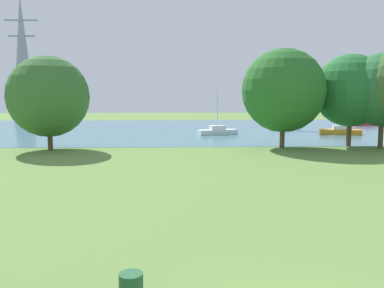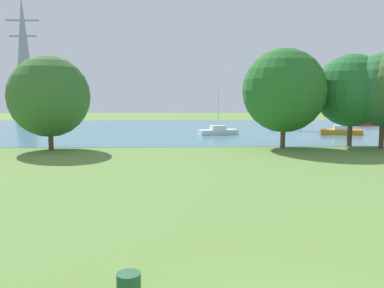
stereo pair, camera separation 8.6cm
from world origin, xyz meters
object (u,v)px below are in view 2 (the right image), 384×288
at_px(tree_west_far, 49,97).
at_px(sailboat_gray, 285,124).
at_px(tree_west_near, 384,90).
at_px(tree_east_near, 284,91).
at_px(tree_east_far, 352,91).
at_px(sailboat_orange, 341,131).
at_px(sailboat_red, 368,123).
at_px(electricity_pylon, 24,58).
at_px(sailboat_white, 218,131).

bearing_deg(tree_west_far, sailboat_gray, 42.18).
bearing_deg(sailboat_gray, tree_west_near, -84.43).
height_order(tree_east_near, tree_east_far, tree_east_near).
xyz_separation_m(sailboat_orange, tree_west_near, (-1.41, -12.67, 4.85)).
xyz_separation_m(sailboat_red, electricity_pylon, (-60.28, 19.13, 11.54)).
relative_size(sailboat_gray, tree_east_far, 0.76).
xyz_separation_m(sailboat_white, sailboat_red, (25.05, 13.83, 0.03)).
xyz_separation_m(sailboat_white, tree_west_near, (13.70, -12.97, 4.86)).
xyz_separation_m(tree_west_far, electricity_pylon, (-19.15, 46.09, 7.32)).
bearing_deg(sailboat_white, electricity_pylon, 136.91).
bearing_deg(sailboat_white, tree_east_far, -45.77).
distance_m(sailboat_gray, tree_east_near, 25.47).
relative_size(sailboat_orange, sailboat_red, 0.78).
relative_size(sailboat_red, tree_west_near, 0.88).
distance_m(sailboat_white, tree_west_near, 19.48).
distance_m(sailboat_gray, sailboat_white, 16.25).
bearing_deg(tree_east_near, electricity_pylon, 131.36).
relative_size(sailboat_gray, electricity_pylon, 0.27).
relative_size(sailboat_gray, sailboat_red, 0.86).
bearing_deg(sailboat_white, tree_west_far, -140.77).
xyz_separation_m(sailboat_orange, tree_east_near, (-10.34, -12.17, 4.77)).
bearing_deg(tree_west_far, tree_east_far, 3.13).
xyz_separation_m(sailboat_red, tree_east_far, (-13.73, -25.46, 4.76)).
bearing_deg(electricity_pylon, tree_east_near, -48.64).
bearing_deg(tree_west_near, tree_east_far, 150.70).
relative_size(sailboat_orange, electricity_pylon, 0.25).
xyz_separation_m(sailboat_white, tree_west_far, (-16.08, -13.13, 4.24)).
height_order(sailboat_orange, electricity_pylon, electricity_pylon).
bearing_deg(tree_east_far, sailboat_gray, 90.05).
distance_m(sailboat_white, sailboat_red, 28.62).
bearing_deg(sailboat_gray, sailboat_white, -134.06).
xyz_separation_m(sailboat_gray, sailboat_white, (-11.30, -11.68, -0.01)).
distance_m(sailboat_orange, tree_east_far, 12.87).
relative_size(sailboat_white, sailboat_red, 0.70).
distance_m(sailboat_gray, sailboat_orange, 12.57).
bearing_deg(electricity_pylon, tree_west_near, -43.18).
distance_m(sailboat_red, electricity_pylon, 64.29).
bearing_deg(sailboat_white, sailboat_orange, -1.14).
height_order(sailboat_gray, sailboat_orange, sailboat_gray).
relative_size(tree_west_near, electricity_pylon, 0.36).
bearing_deg(tree_east_near, tree_west_near, -3.18).
xyz_separation_m(sailboat_white, tree_east_near, (4.77, -12.47, 4.78)).
xyz_separation_m(sailboat_red, tree_east_near, (-20.28, -26.30, 4.75)).
height_order(sailboat_orange, tree_west_near, tree_west_near).
height_order(sailboat_red, tree_east_near, tree_east_near).
distance_m(sailboat_white, tree_east_near, 14.18).
bearing_deg(sailboat_orange, sailboat_gray, 107.65).
bearing_deg(sailboat_gray, sailboat_red, 8.89).
xyz_separation_m(sailboat_gray, tree_west_near, (2.40, -24.65, 4.84)).
height_order(tree_east_near, electricity_pylon, electricity_pylon).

